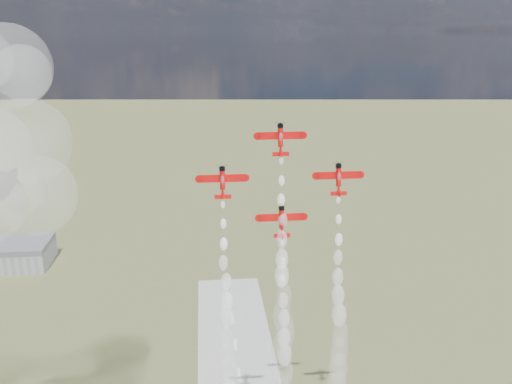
{
  "coord_description": "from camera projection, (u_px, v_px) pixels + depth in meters",
  "views": [
    {
      "loc": [
        -10.79,
        -101.81,
        121.62
      ],
      "look_at": [
        1.5,
        21.12,
        84.81
      ],
      "focal_mm": 38.0,
      "sensor_mm": 36.0,
      "label": 1
    }
  ],
  "objects": [
    {
      "name": "smoke_trail_lead",
      "position": [
        283.0,
        312.0,
        132.43
      ],
      "size": [
        5.89,
        11.17,
        48.8
      ],
      "color": "white",
      "rests_on": "plane_lead"
    },
    {
      "name": "plane_right",
      "position": [
        339.0,
        179.0,
        129.97
      ],
      "size": [
        11.01,
        3.7,
        7.8
      ],
      "rotation": [
        1.39,
        0.0,
        0.0
      ],
      "color": "#C00A09",
      "rests_on": "ground"
    },
    {
      "name": "plane_slot",
      "position": [
        282.0,
        221.0,
        129.66
      ],
      "size": [
        11.01,
        3.7,
        7.8
      ],
      "rotation": [
        1.39,
        0.0,
        0.0
      ],
      "color": "#C00A09",
      "rests_on": "ground"
    },
    {
      "name": "plane_left",
      "position": [
        222.0,
        182.0,
        127.31
      ],
      "size": [
        11.01,
        3.7,
        7.8
      ],
      "rotation": [
        1.39,
        0.0,
        0.0
      ],
      "color": "#C00A09",
      "rests_on": "ground"
    },
    {
      "name": "plane_lead",
      "position": [
        281.0,
        139.0,
        127.62
      ],
      "size": [
        11.01,
        3.7,
        7.8
      ],
      "rotation": [
        1.39,
        0.0,
        0.0
      ],
      "color": "#C00A09",
      "rests_on": "ground"
    },
    {
      "name": "hangar",
      "position": [
        2.0,
        254.0,
        291.19
      ],
      "size": [
        50.0,
        28.0,
        13.0
      ],
      "color": "gray",
      "rests_on": "ground"
    },
    {
      "name": "smoke_trail_left",
      "position": [
        227.0,
        354.0,
        131.89
      ],
      "size": [
        5.52,
        11.6,
        49.34
      ],
      "color": "white",
      "rests_on": "plane_left"
    },
    {
      "name": "smoke_trail_right",
      "position": [
        338.0,
        349.0,
        134.42
      ],
      "size": [
        5.39,
        11.25,
        49.53
      ],
      "color": "white",
      "rests_on": "plane_right"
    }
  ]
}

